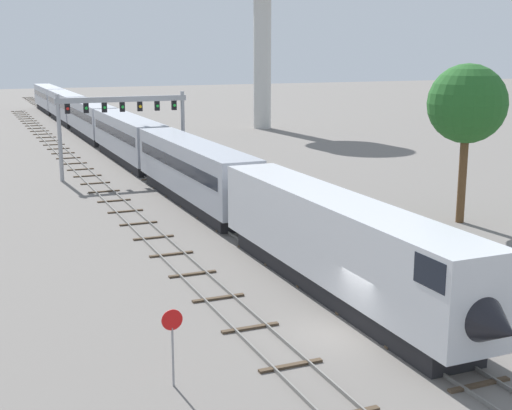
{
  "coord_description": "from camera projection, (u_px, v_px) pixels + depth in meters",
  "views": [
    {
      "loc": [
        -14.28,
        -24.12,
        11.71
      ],
      "look_at": [
        1.0,
        12.0,
        3.0
      ],
      "focal_mm": 49.45,
      "sensor_mm": 36.0,
      "label": 1
    }
  ],
  "objects": [
    {
      "name": "track_near",
      "position": [
        91.0,
        179.0,
        64.27
      ],
      "size": [
        2.6,
        160.0,
        0.16
      ],
      "color": "slate",
      "rests_on": "ground"
    },
    {
      "name": "signal_gantry",
      "position": [
        123.0,
        115.0,
        64.76
      ],
      "size": [
        12.1,
        0.49,
        7.8
      ],
      "color": "#999BA0",
      "rests_on": "ground"
    },
    {
      "name": "trackside_tree_left",
      "position": [
        467.0,
        105.0,
        46.94
      ],
      "size": [
        5.31,
        5.31,
        10.8
      ],
      "color": "brown",
      "rests_on": "ground"
    },
    {
      "name": "stop_sign",
      "position": [
        172.0,
        337.0,
        24.62
      ],
      "size": [
        0.76,
        0.08,
        2.88
      ],
      "color": "gray",
      "rests_on": "ground"
    },
    {
      "name": "passenger_train",
      "position": [
        106.0,
        126.0,
        84.39
      ],
      "size": [
        3.04,
        133.69,
        4.8
      ],
      "color": "silver",
      "rests_on": "ground"
    },
    {
      "name": "track_main",
      "position": [
        108.0,
        148.0,
        84.35
      ],
      "size": [
        2.6,
        200.0,
        0.16
      ],
      "color": "slate",
      "rests_on": "ground"
    },
    {
      "name": "ground_plane",
      "position": [
        345.0,
        333.0,
        29.66
      ],
      "size": [
        400.0,
        400.0,
        0.0
      ],
      "primitive_type": "plane",
      "color": "slate"
    }
  ]
}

